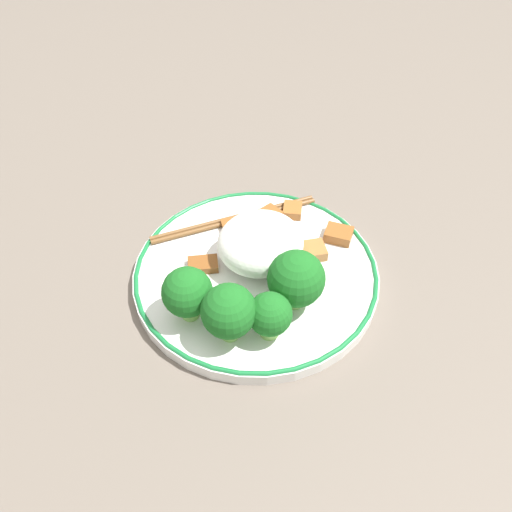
% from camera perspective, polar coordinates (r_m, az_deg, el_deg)
% --- Properties ---
extents(ground_plane, '(3.00, 3.00, 0.00)m').
position_cam_1_polar(ground_plane, '(0.54, 0.00, -2.50)').
color(ground_plane, '#665B51').
extents(plate, '(0.26, 0.26, 0.02)m').
position_cam_1_polar(plate, '(0.54, 0.00, -1.87)').
color(plate, white).
rests_on(plate, ground_plane).
extents(rice_mound, '(0.09, 0.09, 0.05)m').
position_cam_1_polar(rice_mound, '(0.52, 0.51, 1.51)').
color(rice_mound, white).
rests_on(rice_mound, plate).
extents(broccoli_back_left, '(0.05, 0.05, 0.06)m').
position_cam_1_polar(broccoli_back_left, '(0.47, -7.85, -4.19)').
color(broccoli_back_left, '#7FB756').
rests_on(broccoli_back_left, plate).
extents(broccoli_back_center, '(0.05, 0.05, 0.06)m').
position_cam_1_polar(broccoli_back_center, '(0.45, -3.14, -6.38)').
color(broccoli_back_center, '#7FB756').
rests_on(broccoli_back_center, plate).
extents(broccoli_back_right, '(0.04, 0.04, 0.05)m').
position_cam_1_polar(broccoli_back_right, '(0.46, 1.60, -6.75)').
color(broccoli_back_right, '#7FB756').
rests_on(broccoli_back_right, plate).
extents(broccoli_mid_left, '(0.06, 0.06, 0.07)m').
position_cam_1_polar(broccoli_mid_left, '(0.48, 4.61, -2.66)').
color(broccoli_mid_left, '#7FB756').
rests_on(broccoli_mid_left, plate).
extents(meat_near_front, '(0.04, 0.04, 0.01)m').
position_cam_1_polar(meat_near_front, '(0.57, 9.20, 2.69)').
color(meat_near_front, brown).
rests_on(meat_near_front, plate).
extents(meat_near_left, '(0.04, 0.03, 0.01)m').
position_cam_1_polar(meat_near_left, '(0.58, 1.23, 4.45)').
color(meat_near_left, brown).
rests_on(meat_near_left, plate).
extents(meat_near_right, '(0.03, 0.03, 0.01)m').
position_cam_1_polar(meat_near_right, '(0.59, 4.19, 5.25)').
color(meat_near_right, '#995B28').
rests_on(meat_near_right, plate).
extents(meat_near_back, '(0.04, 0.03, 0.01)m').
position_cam_1_polar(meat_near_back, '(0.53, -6.08, -0.98)').
color(meat_near_back, brown).
rests_on(meat_near_back, plate).
extents(meat_on_rice_edge, '(0.03, 0.03, 0.01)m').
position_cam_1_polar(meat_on_rice_edge, '(0.57, -2.45, 3.42)').
color(meat_on_rice_edge, brown).
rests_on(meat_on_rice_edge, plate).
extents(meat_mid_left, '(0.04, 0.03, 0.01)m').
position_cam_1_polar(meat_mid_left, '(0.54, 6.16, 0.53)').
color(meat_mid_left, '#9E6633').
rests_on(meat_mid_left, plate).
extents(chopsticks, '(0.20, 0.03, 0.01)m').
position_cam_1_polar(chopsticks, '(0.59, -2.41, 4.24)').
color(chopsticks, brown).
rests_on(chopsticks, plate).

